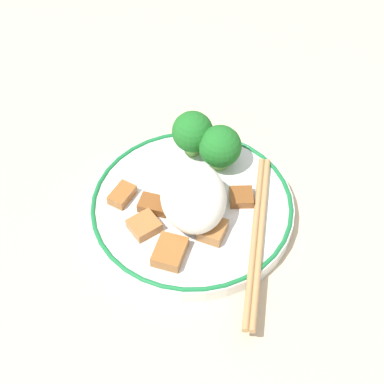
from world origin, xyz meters
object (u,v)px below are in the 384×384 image
object	(u,v)px
plate	(192,208)
chopsticks	(257,237)
broccoli_back_center	(193,132)
broccoli_back_left	(220,147)

from	to	relation	value
plate	chopsticks	xyz separation A→B (m)	(-0.05, -0.06, 0.01)
broccoli_back_center	chopsticks	xyz separation A→B (m)	(-0.13, -0.05, -0.03)
broccoli_back_left	broccoli_back_center	distance (m)	0.04
plate	chopsticks	size ratio (longest dim) A/B	1.04
plate	broccoli_back_left	bearing A→B (deg)	-34.92
broccoli_back_center	chopsticks	bearing A→B (deg)	-158.03
plate	broccoli_back_left	distance (m)	0.07
plate	chopsticks	world-z (taller)	chopsticks
broccoli_back_left	chopsticks	xyz separation A→B (m)	(-0.10, -0.02, -0.02)
broccoli_back_left	chopsticks	world-z (taller)	broccoli_back_left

